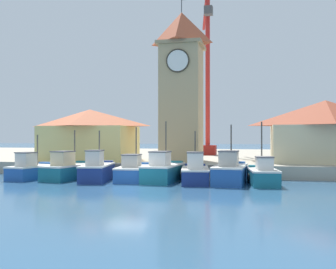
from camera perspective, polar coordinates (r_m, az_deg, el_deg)
ground_plane at (r=25.87m, az=-5.85°, el=-7.68°), size 300.00×300.00×0.00m
quay_wharf at (r=51.84m, az=3.56°, el=-3.39°), size 120.00×40.00×1.06m
fishing_boat_far_left at (r=32.73m, az=-19.10°, el=-4.86°), size 2.42×4.62×3.47m
fishing_boat_left_outer at (r=31.71m, az=-14.14°, el=-4.95°), size 2.81×5.38×3.83m
fishing_boat_left_inner at (r=30.18m, az=-10.23°, el=-5.10°), size 2.63×5.29×3.79m
fishing_boat_mid_left at (r=29.95m, az=-4.95°, el=-5.33°), size 2.34×5.03×4.05m
fishing_boat_center at (r=29.22m, az=-0.70°, el=-5.28°), size 2.39×5.23×4.47m
fishing_boat_mid_right at (r=28.37m, az=3.96°, el=-5.52°), size 2.61×5.01×3.73m
fishing_boat_right_inner at (r=28.28m, az=8.99°, el=-5.39°), size 2.35×5.30×4.20m
fishing_boat_right_outer at (r=27.93m, az=13.60°, el=-5.69°), size 2.32×4.32×4.37m
clock_tower at (r=36.63m, az=1.98°, el=7.52°), size 4.08×4.08×15.39m
warehouse_left at (r=38.53m, az=-11.29°, el=0.05°), size 8.67×6.21×4.87m
warehouse_right at (r=37.01m, az=21.91°, el=0.54°), size 9.55×6.66×5.44m
port_crane_near at (r=48.93m, az=5.76°, el=6.67°), size 2.62×9.15×21.16m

